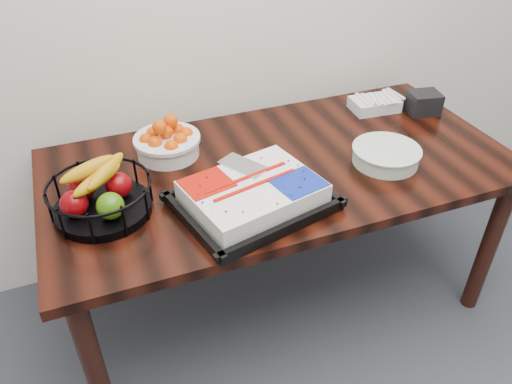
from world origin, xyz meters
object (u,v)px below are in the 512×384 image
object	(u,v)px
cake_tray	(253,195)
plate_stack	(386,155)
fruit_basket	(100,194)
table	(280,180)
napkin_box	(424,103)
tangerine_bowl	(167,139)

from	to	relation	value
cake_tray	plate_stack	size ratio (longest dim) A/B	2.14
plate_stack	fruit_basket	bearing A→B (deg)	175.90
table	napkin_box	xyz separation A→B (m)	(0.77, 0.15, 0.13)
cake_tray	fruit_basket	world-z (taller)	fruit_basket
cake_tray	plate_stack	distance (m)	0.58
cake_tray	tangerine_bowl	xyz separation A→B (m)	(-0.19, 0.43, 0.03)
table	tangerine_bowl	xyz separation A→B (m)	(-0.39, 0.21, 0.16)
tangerine_bowl	plate_stack	distance (m)	0.85
napkin_box	cake_tray	bearing A→B (deg)	-158.88
plate_stack	cake_tray	bearing A→B (deg)	-172.73
fruit_basket	plate_stack	size ratio (longest dim) A/B	1.30
table	plate_stack	distance (m)	0.42
tangerine_bowl	fruit_basket	bearing A→B (deg)	-135.37
fruit_basket	plate_stack	distance (m)	1.06
cake_tray	tangerine_bowl	bearing A→B (deg)	113.80
table	fruit_basket	bearing A→B (deg)	-173.91
plate_stack	napkin_box	bearing A→B (deg)	37.37
table	napkin_box	world-z (taller)	napkin_box
plate_stack	napkin_box	distance (m)	0.50
table	cake_tray	world-z (taller)	cake_tray
cake_tray	napkin_box	world-z (taller)	cake_tray
cake_tray	fruit_basket	size ratio (longest dim) A/B	1.64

